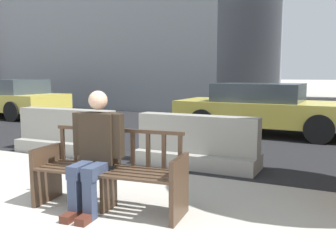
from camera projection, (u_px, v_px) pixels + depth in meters
The scene contains 8 objects.
ground_plane at pixel (9, 234), 3.53m from camera, with size 200.00×200.00×0.00m, color #ADA89E.
street_asphalt at pixel (244, 124), 11.27m from camera, with size 120.00×12.00×0.01m, color black.
street_bench at pixel (109, 174), 4.13m from camera, with size 1.74×0.70×0.88m.
seated_person at pixel (95, 148), 4.08m from camera, with size 0.59×0.75×1.31m.
jersey_barrier_centre at pixel (197, 146), 6.05m from camera, with size 2.00×0.69×0.84m.
jersey_barrier_left at pixel (67, 135), 7.11m from camera, with size 2.02×0.75×0.84m.
car_taxi_near at pixel (264, 108), 9.31m from camera, with size 4.33×1.94×1.26m.
car_sedan_mid at pixel (6, 98), 13.08m from camera, with size 4.59×2.05×1.30m.
Camera 1 is at (2.81, -2.36, 1.50)m, focal length 40.00 mm.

